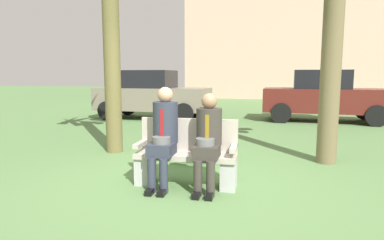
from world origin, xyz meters
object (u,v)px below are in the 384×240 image
(seated_man_left, at_px, (164,132))
(parked_car_near, at_px, (152,95))
(shrub_near_bench, at_px, (196,140))
(parked_car_far, at_px, (324,96))
(seated_man_right, at_px, (208,136))
(park_bench, at_px, (187,156))

(seated_man_left, distance_m, parked_car_near, 7.19)
(shrub_near_bench, height_order, parked_car_near, parked_car_near)
(parked_car_far, bearing_deg, seated_man_left, -114.60)
(seated_man_left, xyz_separation_m, parked_car_far, (3.31, 7.23, 0.09))
(seated_man_left, xyz_separation_m, seated_man_right, (0.60, -0.01, -0.04))
(seated_man_left, distance_m, shrub_near_bench, 1.57)
(seated_man_left, bearing_deg, park_bench, 22.50)
(seated_man_left, xyz_separation_m, parked_car_near, (-2.44, 6.76, 0.09))
(seated_man_right, relative_size, parked_car_near, 0.32)
(seated_man_left, bearing_deg, parked_car_near, 109.88)
(seated_man_left, bearing_deg, shrub_near_bench, 84.04)
(park_bench, height_order, shrub_near_bench, park_bench)
(parked_car_near, bearing_deg, park_bench, -67.61)
(parked_car_near, bearing_deg, seated_man_right, -65.77)
(seated_man_left, relative_size, seated_man_right, 1.06)
(seated_man_right, distance_m, parked_car_near, 7.42)
(seated_man_right, relative_size, shrub_near_bench, 1.16)
(park_bench, bearing_deg, parked_car_far, 66.99)
(seated_man_right, height_order, parked_car_near, parked_car_near)
(shrub_near_bench, distance_m, parked_car_far, 6.55)
(seated_man_left, relative_size, parked_car_near, 0.34)
(shrub_near_bench, bearing_deg, parked_car_near, 116.33)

